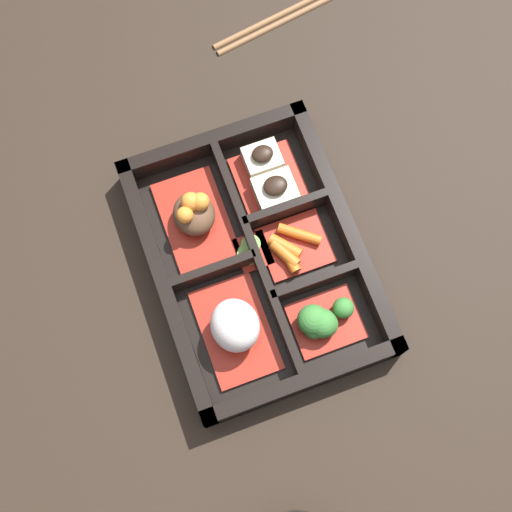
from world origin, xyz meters
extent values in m
plane|color=black|center=(0.00, 0.00, 0.00)|extent=(3.00, 3.00, 0.00)
cube|color=black|center=(0.00, 0.00, 0.01)|extent=(0.28, 0.20, 0.01)
cube|color=black|center=(0.00, -0.09, 0.02)|extent=(0.28, 0.01, 0.04)
cube|color=black|center=(0.00, 0.09, 0.02)|extent=(0.28, 0.01, 0.04)
cube|color=black|center=(-0.13, 0.00, 0.02)|extent=(0.01, 0.20, 0.04)
cube|color=black|center=(0.13, 0.00, 0.02)|extent=(0.01, 0.20, 0.04)
cube|color=black|center=(0.00, 0.00, 0.02)|extent=(0.25, 0.01, 0.04)
cube|color=black|center=(-0.04, -0.04, 0.02)|extent=(0.01, 0.09, 0.04)
cube|color=black|center=(0.03, -0.04, 0.02)|extent=(0.01, 0.09, 0.04)
cube|color=black|center=(0.00, 0.04, 0.02)|extent=(0.01, 0.09, 0.04)
cube|color=maroon|center=(-0.06, 0.04, 0.01)|extent=(0.10, 0.06, 0.01)
ellipsoid|color=silver|center=(-0.06, 0.04, 0.04)|extent=(0.05, 0.05, 0.05)
cube|color=maroon|center=(0.06, 0.04, 0.01)|extent=(0.10, 0.06, 0.01)
ellipsoid|color=brown|center=(0.06, 0.04, 0.03)|extent=(0.05, 0.04, 0.03)
sphere|color=orange|center=(0.07, 0.04, 0.05)|extent=(0.02, 0.02, 0.02)
sphere|color=orange|center=(0.06, 0.05, 0.05)|extent=(0.02, 0.02, 0.02)
sphere|color=orange|center=(0.06, 0.03, 0.05)|extent=(0.02, 0.02, 0.02)
cube|color=maroon|center=(-0.08, -0.04, 0.01)|extent=(0.06, 0.07, 0.01)
sphere|color=#387A33|center=(-0.09, -0.03, 0.03)|extent=(0.02, 0.02, 0.02)
sphere|color=#387A33|center=(-0.08, -0.03, 0.03)|extent=(0.03, 0.03, 0.03)
sphere|color=#387A33|center=(-0.08, -0.06, 0.03)|extent=(0.02, 0.02, 0.02)
sphere|color=#387A33|center=(-0.09, -0.04, 0.03)|extent=(0.03, 0.03, 0.03)
sphere|color=#387A33|center=(-0.09, -0.04, 0.03)|extent=(0.03, 0.03, 0.03)
cube|color=maroon|center=(0.00, -0.04, 0.01)|extent=(0.06, 0.07, 0.01)
cylinder|color=#D1661E|center=(0.00, -0.03, 0.02)|extent=(0.03, 0.03, 0.01)
cylinder|color=#D1661E|center=(0.01, -0.05, 0.02)|extent=(0.04, 0.04, 0.01)
cylinder|color=#D1661E|center=(-0.01, -0.03, 0.02)|extent=(0.04, 0.02, 0.01)
cylinder|color=#D1661E|center=(-0.01, -0.03, 0.02)|extent=(0.03, 0.03, 0.01)
cube|color=maroon|center=(0.08, -0.04, 0.01)|extent=(0.07, 0.07, 0.01)
cube|color=beige|center=(0.06, -0.04, 0.02)|extent=(0.04, 0.04, 0.02)
ellipsoid|color=black|center=(0.06, -0.04, 0.04)|extent=(0.02, 0.02, 0.01)
cube|color=beige|center=(0.10, -0.04, 0.02)|extent=(0.03, 0.04, 0.02)
ellipsoid|color=black|center=(0.10, -0.04, 0.04)|extent=(0.02, 0.02, 0.01)
cube|color=maroon|center=(0.01, 0.00, 0.01)|extent=(0.04, 0.03, 0.01)
cylinder|color=#75A84C|center=(0.02, 0.00, 0.02)|extent=(0.02, 0.02, 0.01)
cylinder|color=#75A84C|center=(0.01, 0.01, 0.02)|extent=(0.02, 0.02, 0.00)
cylinder|color=brown|center=(0.26, -0.14, 0.00)|extent=(0.04, 0.20, 0.01)
cylinder|color=brown|center=(0.27, -0.14, 0.00)|extent=(0.04, 0.20, 0.01)
camera|label=1|loc=(-0.19, 0.07, 0.70)|focal=50.00mm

